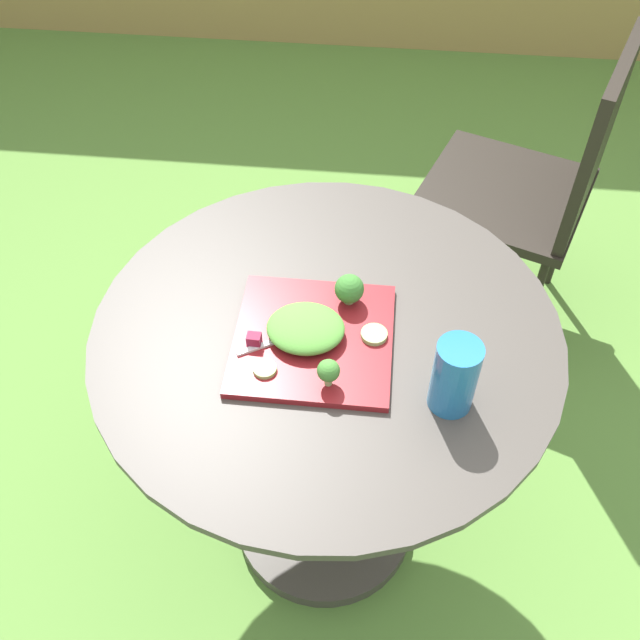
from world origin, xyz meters
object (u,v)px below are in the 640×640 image
drinking_glass (454,379)px  fork (287,337)px  patio_chair (543,176)px  salad_plate (313,339)px

drinking_glass → fork: 0.30m
patio_chair → salad_plate: patio_chair is taller
drinking_glass → fork: bearing=161.2°
salad_plate → drinking_glass: bearing=-23.8°
patio_chair → fork: bearing=-124.2°
salad_plate → drinking_glass: drinking_glass is taller
drinking_glass → fork: drinking_glass is taller
drinking_glass → salad_plate: bearing=156.2°
patio_chair → drinking_glass: patio_chair is taller
patio_chair → fork: size_ratio=6.33×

